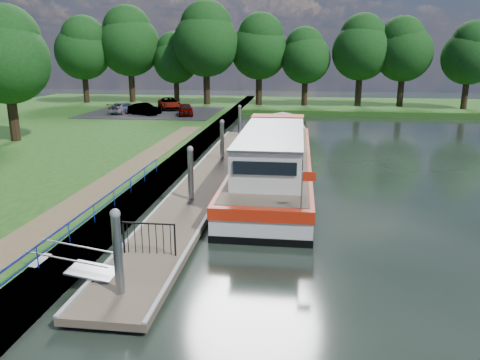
# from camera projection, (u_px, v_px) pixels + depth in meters

# --- Properties ---
(ground) EXTENTS (160.00, 160.00, 0.00)m
(ground) POSITION_uv_depth(u_px,v_px,m) (128.00, 297.00, 14.00)
(ground) COLOR black
(ground) RESTS_ON ground
(bank_edge) EXTENTS (1.10, 90.00, 0.78)m
(bank_edge) POSITION_uv_depth(u_px,v_px,m) (175.00, 166.00, 28.57)
(bank_edge) COLOR #473D2D
(bank_edge) RESTS_ON ground
(far_bank) EXTENTS (60.00, 18.00, 0.60)m
(far_bank) POSITION_uv_depth(u_px,v_px,m) (353.00, 106.00, 62.25)
(far_bank) COLOR #1E4A15
(far_bank) RESTS_ON ground
(footpath) EXTENTS (1.60, 40.00, 0.05)m
(footpath) POSITION_uv_depth(u_px,v_px,m) (97.00, 191.00, 21.98)
(footpath) COLOR brown
(footpath) RESTS_ON riverbank
(carpark) EXTENTS (14.00, 12.00, 0.06)m
(carpark) POSITION_uv_depth(u_px,v_px,m) (154.00, 112.00, 51.51)
(carpark) COLOR black
(carpark) RESTS_ON riverbank
(blue_fence) EXTENTS (0.04, 18.04, 0.72)m
(blue_fence) POSITION_uv_depth(u_px,v_px,m) (82.00, 218.00, 16.86)
(blue_fence) COLOR #0C2DBF
(blue_fence) RESTS_ON riverbank
(pontoon) EXTENTS (2.50, 30.00, 0.56)m
(pontoon) POSITION_uv_depth(u_px,v_px,m) (209.00, 179.00, 26.40)
(pontoon) COLOR brown
(pontoon) RESTS_ON ground
(mooring_piles) EXTENTS (0.30, 27.30, 3.55)m
(mooring_piles) POSITION_uv_depth(u_px,v_px,m) (209.00, 160.00, 26.11)
(mooring_piles) COLOR gray
(mooring_piles) RESTS_ON ground
(gangway) EXTENTS (2.58, 1.00, 0.92)m
(gangway) POSITION_uv_depth(u_px,v_px,m) (75.00, 267.00, 14.54)
(gangway) COLOR #A5A8AD
(gangway) RESTS_ON ground
(gate_panel) EXTENTS (1.85, 0.05, 1.15)m
(gate_panel) POSITION_uv_depth(u_px,v_px,m) (149.00, 234.00, 15.80)
(gate_panel) COLOR black
(gate_panel) RESTS_ON ground
(barge) EXTENTS (4.36, 21.15, 4.78)m
(barge) POSITION_uv_depth(u_px,v_px,m) (275.00, 159.00, 27.38)
(barge) COLOR black
(barge) RESTS_ON ground
(horizon_trees) EXTENTS (54.38, 10.03, 12.87)m
(horizon_trees) POSITION_uv_depth(u_px,v_px,m) (249.00, 46.00, 58.73)
(horizon_trees) COLOR #332316
(horizon_trees) RESTS_ON ground
(bank_tree_a) EXTENTS (6.12, 6.12, 9.72)m
(bank_tree_a) POSITION_uv_depth(u_px,v_px,m) (6.00, 54.00, 33.34)
(bank_tree_a) COLOR #332316
(bank_tree_a) RESTS_ON riverbank
(car_a) EXTENTS (2.29, 3.83, 1.22)m
(car_a) POSITION_uv_depth(u_px,v_px,m) (186.00, 109.00, 48.42)
(car_a) COLOR #999999
(car_a) RESTS_ON carpark
(car_b) EXTENTS (3.84, 2.67, 1.20)m
(car_b) POSITION_uv_depth(u_px,v_px,m) (144.00, 109.00, 48.91)
(car_b) COLOR #999999
(car_b) RESTS_ON carpark
(car_c) EXTENTS (2.75, 4.32, 1.17)m
(car_c) POSITION_uv_depth(u_px,v_px,m) (124.00, 108.00, 50.28)
(car_c) COLOR #999999
(car_c) RESTS_ON carpark
(car_d) EXTENTS (3.96, 5.27, 1.33)m
(car_d) POSITION_uv_depth(u_px,v_px,m) (170.00, 103.00, 53.66)
(car_d) COLOR #999999
(car_d) RESTS_ON carpark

